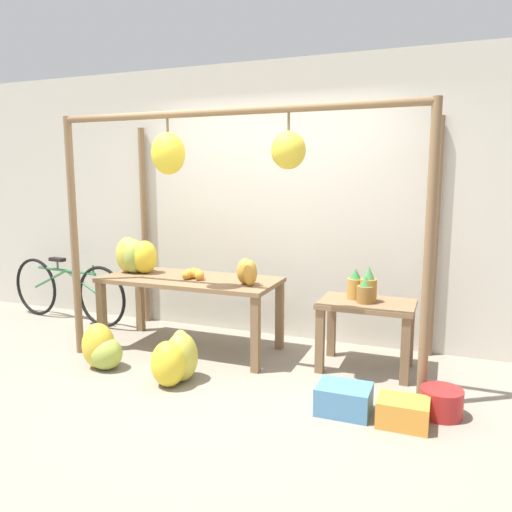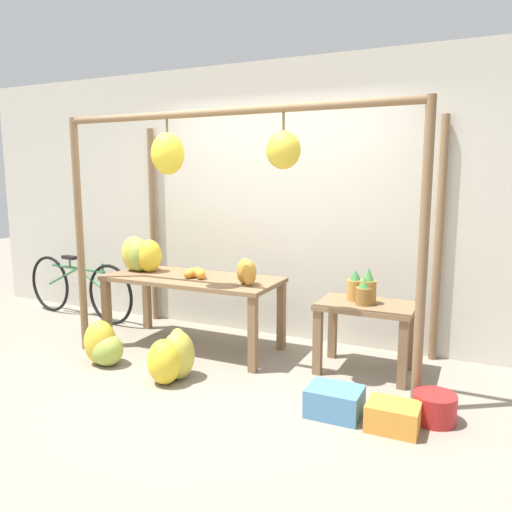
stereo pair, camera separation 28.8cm
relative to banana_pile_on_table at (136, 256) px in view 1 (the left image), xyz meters
The scene contains 15 objects.
ground_plane 1.70m from the banana_pile_on_table, 32.03° to the right, with size 20.00×20.00×0.00m, color gray.
shop_wall_back 1.53m from the banana_pile_on_table, 30.10° to the left, with size 8.00×0.08×2.80m.
stall_awning 1.40m from the banana_pile_on_table, 12.19° to the right, with size 3.17×1.30×2.19m.
display_table_main 0.69m from the banana_pile_on_table, ahead, with size 1.69×0.74×0.71m.
display_table_side 2.33m from the banana_pile_on_table, ahead, with size 0.80×0.54×0.60m.
banana_pile_on_table is the anchor object (origin of this frame).
orange_pile 0.70m from the banana_pile_on_table, ahead, with size 0.22×0.21×0.10m.
pineapple_cluster 2.27m from the banana_pile_on_table, ahead, with size 0.27×0.26×0.31m.
banana_pile_ground_left 1.05m from the banana_pile_on_table, 79.02° to the right, with size 0.41×0.31×0.40m.
banana_pile_ground_right 1.37m from the banana_pile_on_table, 40.93° to the right, with size 0.39×0.49×0.41m.
fruit_crate_white 2.55m from the banana_pile_on_table, 19.76° to the right, with size 0.37×0.29×0.20m.
blue_bucket 3.10m from the banana_pile_on_table, 11.99° to the right, with size 0.29×0.29×0.20m.
parked_bicycle 1.30m from the banana_pile_on_table, 166.04° to the left, with size 1.76×0.25×0.73m.
papaya_pile 1.27m from the banana_pile_on_table, ahead, with size 0.25×0.24×0.23m.
fruit_crate_purple 2.93m from the banana_pile_on_table, 17.58° to the right, with size 0.34×0.26×0.18m.
Camera 1 is at (1.68, -3.38, 1.66)m, focal length 35.00 mm.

